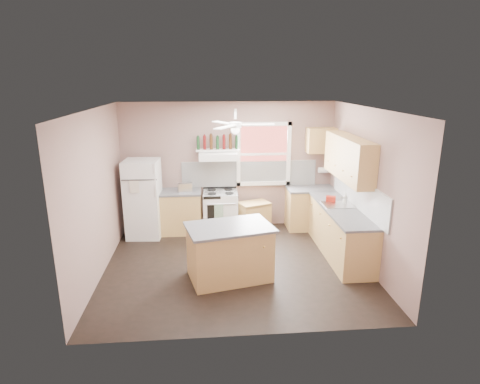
{
  "coord_description": "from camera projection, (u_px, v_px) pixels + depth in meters",
  "views": [
    {
      "loc": [
        -0.48,
        -6.39,
        3.17
      ],
      "look_at": [
        0.1,
        0.3,
        1.25
      ],
      "focal_mm": 30.0,
      "sensor_mm": 36.0,
      "label": 1
    }
  ],
  "objects": [
    {
      "name": "base_cabinet_left",
      "position": [
        180.0,
        212.0,
        8.46
      ],
      "size": [
        0.9,
        0.6,
        0.86
      ],
      "primitive_type": "cube",
      "color": "tan",
      "rests_on": "floor"
    },
    {
      "name": "wall_back",
      "position": [
        228.0,
        166.0,
        8.6
      ],
      "size": [
        4.5,
        0.05,
        2.7
      ],
      "primitive_type": "cube",
      "color": "#84665D",
      "rests_on": "ground"
    },
    {
      "name": "ceiling",
      "position": [
        235.0,
        109.0,
        6.29
      ],
      "size": [
        4.5,
        4.5,
        0.0
      ],
      "primitive_type": "plane",
      "color": "white",
      "rests_on": "ground"
    },
    {
      "name": "counter_right",
      "position": [
        341.0,
        209.0,
        7.24
      ],
      "size": [
        0.62,
        2.22,
        0.04
      ],
      "primitive_type": "cube",
      "color": "#4B4B4E",
      "rests_on": "base_cabinet_right"
    },
    {
      "name": "window_frame",
      "position": [
        264.0,
        154.0,
        8.53
      ],
      "size": [
        1.16,
        0.07,
        1.36
      ],
      "primitive_type": "cube",
      "color": "white",
      "rests_on": "wall_back"
    },
    {
      "name": "counter_corner",
      "position": [
        311.0,
        189.0,
        8.57
      ],
      "size": [
        1.02,
        0.62,
        0.04
      ],
      "primitive_type": "cube",
      "color": "#4B4B4E",
      "rests_on": "base_cabinet_corner"
    },
    {
      "name": "backsplash_back",
      "position": [
        249.0,
        174.0,
        8.65
      ],
      "size": [
        2.9,
        0.03,
        0.55
      ],
      "primitive_type": "cube",
      "color": "white",
      "rests_on": "wall_back"
    },
    {
      "name": "range_hood",
      "position": [
        218.0,
        156.0,
        8.25
      ],
      "size": [
        0.78,
        0.5,
        0.14
      ],
      "primitive_type": "cube",
      "color": "white",
      "rests_on": "wall_back"
    },
    {
      "name": "island_top",
      "position": [
        229.0,
        227.0,
        6.37
      ],
      "size": [
        1.5,
        1.15,
        0.04
      ],
      "primitive_type": "cube",
      "rotation": [
        0.0,
        0.0,
        0.23
      ],
      "color": "#4B4B4E",
      "rests_on": "island"
    },
    {
      "name": "upper_cabinet_corner",
      "position": [
        321.0,
        140.0,
        8.43
      ],
      "size": [
        0.6,
        0.33,
        0.52
      ],
      "primitive_type": "cube",
      "color": "tan",
      "rests_on": "wall_back"
    },
    {
      "name": "refrigerator",
      "position": [
        143.0,
        199.0,
        8.14
      ],
      "size": [
        0.72,
        0.7,
        1.6
      ],
      "primitive_type": "cube",
      "rotation": [
        0.0,
        0.0,
        -0.07
      ],
      "color": "white",
      "rests_on": "floor"
    },
    {
      "name": "upper_cabinet_right",
      "position": [
        349.0,
        158.0,
        7.2
      ],
      "size": [
        0.33,
        1.8,
        0.76
      ],
      "primitive_type": "cube",
      "color": "tan",
      "rests_on": "wall_right"
    },
    {
      "name": "floor",
      "position": [
        236.0,
        265.0,
        7.03
      ],
      "size": [
        4.5,
        4.5,
        0.0
      ],
      "primitive_type": "plane",
      "color": "black",
      "rests_on": "ground"
    },
    {
      "name": "wall_left",
      "position": [
        95.0,
        195.0,
        6.47
      ],
      "size": [
        0.05,
        4.0,
        2.7
      ],
      "primitive_type": "cube",
      "color": "#84665D",
      "rests_on": "ground"
    },
    {
      "name": "base_cabinet_corner",
      "position": [
        310.0,
        209.0,
        8.69
      ],
      "size": [
        1.0,
        0.6,
        0.86
      ],
      "primitive_type": "cube",
      "color": "tan",
      "rests_on": "floor"
    },
    {
      "name": "wine_bottles",
      "position": [
        218.0,
        142.0,
        8.29
      ],
      "size": [
        0.86,
        0.06,
        0.31
      ],
      "color": "#143819",
      "rests_on": "bottle_shelf"
    },
    {
      "name": "cart",
      "position": [
        254.0,
        216.0,
        8.59
      ],
      "size": [
        0.73,
        0.61,
        0.62
      ],
      "primitive_type": "cube",
      "rotation": [
        0.0,
        0.0,
        0.37
      ],
      "color": "tan",
      "rests_on": "floor"
    },
    {
      "name": "counter_left",
      "position": [
        179.0,
        192.0,
        8.33
      ],
      "size": [
        0.92,
        0.62,
        0.04
      ],
      "primitive_type": "cube",
      "color": "#4B4B4E",
      "rests_on": "base_cabinet_left"
    },
    {
      "name": "sink",
      "position": [
        338.0,
        205.0,
        7.43
      ],
      "size": [
        0.55,
        0.45,
        0.03
      ],
      "primitive_type": "cube",
      "color": "silver",
      "rests_on": "counter_right"
    },
    {
      "name": "faucet",
      "position": [
        346.0,
        201.0,
        7.42
      ],
      "size": [
        0.03,
        0.03,
        0.14
      ],
      "primitive_type": "cylinder",
      "color": "silver",
      "rests_on": "sink"
    },
    {
      "name": "wall_right",
      "position": [
        368.0,
        188.0,
        6.85
      ],
      "size": [
        0.05,
        4.0,
        2.7
      ],
      "primitive_type": "cube",
      "color": "#84665D",
      "rests_on": "ground"
    },
    {
      "name": "toaster",
      "position": [
        185.0,
        187.0,
        8.26
      ],
      "size": [
        0.3,
        0.2,
        0.18
      ],
      "primitive_type": "cube",
      "rotation": [
        0.0,
        0.0,
        0.16
      ],
      "color": "silver",
      "rests_on": "counter_left"
    },
    {
      "name": "soap_bottle",
      "position": [
        345.0,
        199.0,
        7.44
      ],
      "size": [
        0.11,
        0.11,
        0.22
      ],
      "primitive_type": "imported",
      "rotation": [
        0.0,
        0.0,
        1.9
      ],
      "color": "silver",
      "rests_on": "counter_right"
    },
    {
      "name": "paper_towel",
      "position": [
        325.0,
        170.0,
        8.64
      ],
      "size": [
        0.26,
        0.12,
        0.12
      ],
      "primitive_type": "cylinder",
      "rotation": [
        0.0,
        1.57,
        0.0
      ],
      "color": "white",
      "rests_on": "wall_back"
    },
    {
      "name": "ceiling_fan_hub",
      "position": [
        235.0,
        125.0,
        6.36
      ],
      "size": [
        0.2,
        0.2,
        0.08
      ],
      "primitive_type": "cylinder",
      "color": "white",
      "rests_on": "ceiling"
    },
    {
      "name": "base_cabinet_right",
      "position": [
        340.0,
        232.0,
        7.37
      ],
      "size": [
        0.6,
        2.2,
        0.86
      ],
      "primitive_type": "cube",
      "color": "tan",
      "rests_on": "floor"
    },
    {
      "name": "window_view",
      "position": [
        263.0,
        154.0,
        8.55
      ],
      "size": [
        1.0,
        0.02,
        1.2
      ],
      "primitive_type": "cube",
      "color": "maroon",
      "rests_on": "wall_back"
    },
    {
      "name": "stove",
      "position": [
        221.0,
        211.0,
        8.53
      ],
      "size": [
        0.73,
        0.66,
        0.86
      ],
      "primitive_type": "cube",
      "rotation": [
        0.0,
        0.0,
        -0.03
      ],
      "color": "white",
      "rests_on": "floor"
    },
    {
      "name": "island",
      "position": [
        230.0,
        253.0,
        6.49
      ],
      "size": [
        1.41,
        1.06,
        0.86
      ],
      "primitive_type": "cube",
      "rotation": [
        0.0,
        0.0,
        0.23
      ],
      "color": "tan",
      "rests_on": "floor"
    },
    {
      "name": "red_caddy",
      "position": [
        331.0,
        199.0,
        7.62
      ],
      "size": [
        0.21,
        0.17,
        0.1
      ],
      "primitive_type": "cube",
      "rotation": [
        0.0,
        0.0,
        -0.32
      ],
      "color": "#A01B0D",
      "rests_on": "counter_right"
    },
    {
      "name": "backsplash_right",
      "position": [
        358.0,
        193.0,
        7.18
      ],
      "size": [
        0.03,
        2.6,
        0.55
      ],
      "primitive_type": "cube",
      "color": "white",
      "rests_on": "wall_right"
    },
    {
      "name": "bottle_shelf",
      "position": [
        218.0,
        150.0,
        8.33
      ],
      "size": [
        0.9,
        0.26,
        0.03
      ],
      "primitive_type": "cube",
      "color": "white",
      "rests_on": "range_hood"
    }
  ]
}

